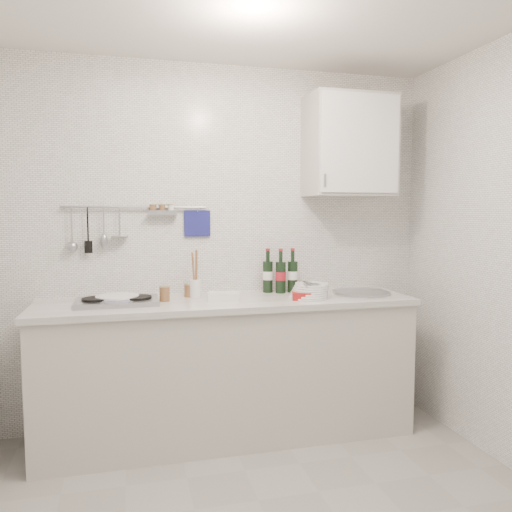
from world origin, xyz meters
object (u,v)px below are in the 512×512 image
at_px(wine_bottles, 280,271).
at_px(utensil_crock, 195,286).
at_px(wall_cabinet, 350,146).
at_px(plate_stack_hob, 116,299).
at_px(plate_stack_sink, 310,291).

bearing_deg(wine_bottles, utensil_crock, -176.08).
relative_size(wall_cabinet, plate_stack_hob, 2.39).
height_order(plate_stack_hob, plate_stack_sink, plate_stack_sink).
relative_size(plate_stack_sink, wine_bottles, 0.90).
distance_m(plate_stack_hob, plate_stack_sink, 1.25).
bearing_deg(utensil_crock, wall_cabinet, -1.14).
distance_m(wall_cabinet, wine_bottles, 1.00).
height_order(plate_stack_sink, utensil_crock, utensil_crock).
distance_m(plate_stack_sink, wine_bottles, 0.31).
bearing_deg(wine_bottles, plate_stack_hob, -171.98).
relative_size(plate_stack_hob, utensil_crock, 0.92).
distance_m(plate_stack_hob, wine_bottles, 1.14).
bearing_deg(plate_stack_hob, utensil_crock, 12.81).
distance_m(plate_stack_sink, utensil_crock, 0.77).
height_order(wall_cabinet, utensil_crock, wall_cabinet).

